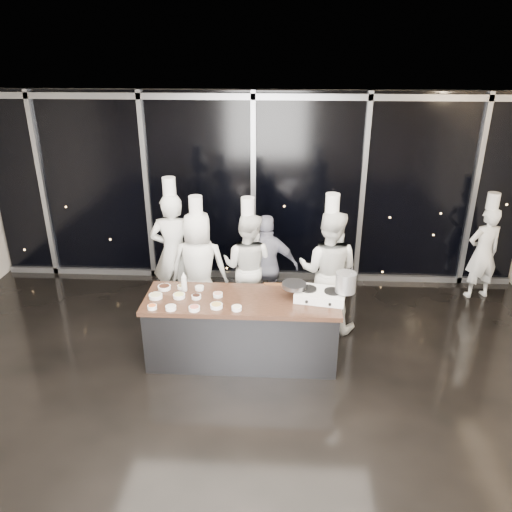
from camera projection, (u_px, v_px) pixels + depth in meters
The scene contains 15 objects.
ground at pixel (236, 403), 5.82m from camera, with size 9.00×9.00×0.00m, color black.
room_shell at pixel (251, 221), 4.92m from camera, with size 9.02×7.02×3.21m.
window_wall at pixel (254, 190), 8.34m from camera, with size 8.90×0.11×3.20m.
demo_counter at pixel (242, 329), 6.47m from camera, with size 2.46×0.86×0.90m.
stove at pixel (320, 295), 6.24m from camera, with size 0.67×0.48×0.14m.
frying_pan at pixel (293, 285), 6.26m from camera, with size 0.56×0.36×0.05m.
stock_pot at pixel (346, 282), 6.11m from camera, with size 0.25×0.25×0.25m, color #BABABD.
prep_bowls at pixel (186, 298), 6.25m from camera, with size 1.20×0.69×0.05m.
squeeze_bottle at pixel (184, 282), 6.44m from camera, with size 0.07×0.07×0.27m.
chef_far_left at pixel (174, 253), 7.49m from camera, with size 0.70×0.47×2.12m.
chef_left at pixel (199, 267), 7.26m from camera, with size 0.84×0.56×1.93m.
chef_center at pixel (248, 266), 7.35m from camera, with size 0.95×0.83×1.88m.
guest at pixel (267, 266), 7.43m from camera, with size 0.95×0.43×1.60m.
chef_right at pixel (328, 270), 7.05m from camera, with size 1.02×0.88×2.02m.
chef_side at pixel (483, 252), 7.97m from camera, with size 0.63×0.50×1.77m.
Camera 1 is at (0.49, -4.65, 3.88)m, focal length 35.00 mm.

